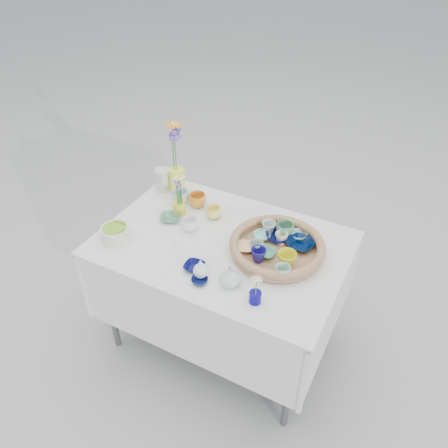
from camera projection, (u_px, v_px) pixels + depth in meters
The scene contains 34 objects.
ground at pixel (223, 337), 2.71m from camera, with size 80.00×80.00×0.00m, color #A6A6A4.
display_table at pixel (223, 337), 2.71m from camera, with size 1.26×0.86×0.77m, color white, non-canonical shape.
wicker_tray at pixel (277, 247), 2.16m from camera, with size 0.47×0.47×0.08m, color brown, non-canonical shape.
tray_ceramic_0 at pixel (278, 237), 2.23m from camera, with size 0.12×0.12×0.04m, color #0B1055.
tray_ceramic_1 at pixel (300, 244), 2.18m from camera, with size 0.13×0.13×0.03m, color #000F30.
tray_ceramic_2 at pixel (287, 260), 2.05m from camera, with size 0.09×0.09×0.08m, color gold.
tray_ceramic_3 at pixel (265, 252), 2.14m from camera, with size 0.10×0.10×0.02m, color #4DA079.
tray_ceramic_4 at pixel (256, 247), 2.14m from camera, with size 0.07×0.07×0.07m, color #8FB195.
tray_ceramic_5 at pixel (262, 236), 2.24m from camera, with size 0.09×0.09×0.03m, color #90E9DB.
tray_ceramic_6 at pixel (269, 228), 2.26m from camera, with size 0.07×0.07×0.07m, color #B3C8C1.
tray_ceramic_7 at pixel (281, 238), 2.20m from camera, with size 0.07×0.07×0.06m, color beige.
tray_ceramic_8 at pixel (299, 235), 2.24m from camera, with size 0.09×0.09×0.03m, color #B3EBF8.
tray_ceramic_9 at pixel (258, 255), 2.09m from camera, with size 0.08×0.08×0.07m, color navy.
tray_ceramic_10 at pixel (245, 247), 2.17m from camera, with size 0.10×0.10×0.02m, color #FFCA85.
tray_ceramic_11 at pixel (283, 272), 1.99m from camera, with size 0.07×0.07×0.07m, color #7FCEAE.
tray_ceramic_12 at pixel (285, 230), 2.24m from camera, with size 0.09×0.09×0.07m, color #579A6D.
loose_ceramic_0 at pixel (197, 200), 2.49m from camera, with size 0.10×0.10×0.08m, color orange.
loose_ceramic_1 at pixel (214, 213), 2.40m from camera, with size 0.08×0.08×0.07m, color #F7E465.
loose_ceramic_2 at pixel (170, 218), 2.39m from camera, with size 0.11×0.11×0.03m, color #4E8767.
loose_ceramic_3 at pixel (190, 224), 2.31m from camera, with size 0.09×0.09×0.07m, color white.
loose_ceramic_4 at pixel (194, 267), 2.08m from camera, with size 0.10×0.10×0.02m, color #080B49.
loose_ceramic_5 at pixel (180, 197), 2.52m from camera, with size 0.10×0.10×0.08m, color silver.
loose_ceramic_6 at pixel (200, 281), 2.01m from camera, with size 0.08×0.08×0.02m, color #10184E.
fluted_bowl at pixel (116, 234), 2.24m from camera, with size 0.15×0.15×0.08m, color beige, non-canonical shape.
bud_vase_paleblue at pixel (201, 268), 2.01m from camera, with size 0.07×0.07×0.11m, color white, non-canonical shape.
bud_vase_seafoam at pixel (230, 276), 1.97m from camera, with size 0.10×0.10×0.10m, color silver.
bud_vase_cobalt at pixel (255, 297), 1.90m from camera, with size 0.06×0.06×0.06m, color #080175.
single_daisy at pixel (256, 287), 1.85m from camera, with size 0.06×0.06×0.11m, color white, non-canonical shape.
tall_vase_yellow at pixel (178, 181), 2.57m from camera, with size 0.09×0.09×0.16m, color #F9FF3C.
gerbera at pixel (175, 148), 2.44m from camera, with size 0.11×0.11×0.29m, color orange, non-canonical shape.
hydrangea at pixel (173, 152), 2.46m from camera, with size 0.09×0.09×0.30m, color #5A469F, non-canonical shape.
white_pitcher at pixel (163, 179), 2.62m from camera, with size 0.14×0.10×0.13m, color silver, non-canonical shape.
daisy_cup at pixel (179, 208), 2.43m from camera, with size 0.07×0.07×0.08m, color #CBD233.
daisy_posy at pixel (179, 189), 2.35m from camera, with size 0.09×0.09×0.17m, color white, non-canonical shape.
Camera 1 is at (0.82, -1.53, 2.20)m, focal length 35.00 mm.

